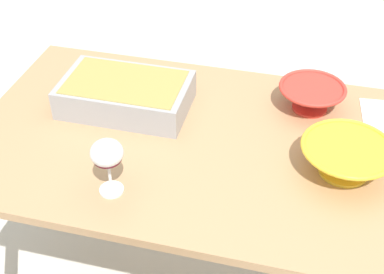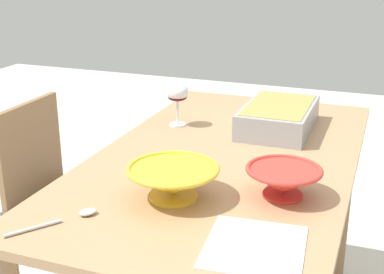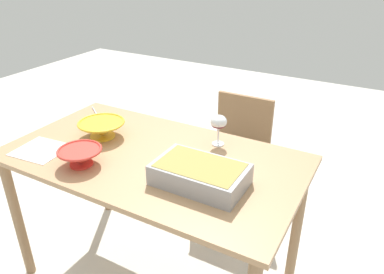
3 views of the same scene
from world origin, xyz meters
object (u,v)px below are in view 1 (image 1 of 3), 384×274
mixing_bowl (346,157)px  small_bowl (311,96)px  dining_table (219,168)px  casserole_dish (126,93)px  wine_glass (107,156)px

mixing_bowl → small_bowl: (0.11, -0.26, -0.00)m
dining_table → mixing_bowl: (-0.34, 0.04, 0.15)m
dining_table → small_bowl: size_ratio=7.11×
casserole_dish → mixing_bowl: size_ratio=1.57×
small_bowl → wine_glass: bearing=46.6°
wine_glass → mixing_bowl: (-0.56, -0.22, -0.07)m
wine_glass → mixing_bowl: size_ratio=0.66×
dining_table → casserole_dish: bearing=-17.6°
mixing_bowl → small_bowl: mixing_bowl is taller
small_bowl → mixing_bowl: bearing=112.2°
wine_glass → casserole_dish: bearing=-76.3°
casserole_dish → mixing_bowl: bearing=168.0°
casserole_dish → small_bowl: 0.55m
wine_glass → casserole_dish: 0.37m
wine_glass → small_bowl: (-0.45, -0.48, -0.07)m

